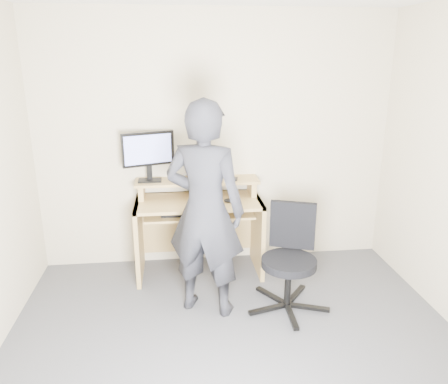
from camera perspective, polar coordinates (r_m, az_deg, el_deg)
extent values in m
plane|color=#505155|center=(3.27, 2.32, -21.90)|extent=(3.50, 3.50, 0.00)
cube|color=beige|center=(4.34, -1.05, 6.56)|extent=(3.50, 0.02, 2.50)
cube|color=tan|center=(4.31, -11.02, -6.07)|extent=(0.04, 0.60, 0.75)
cube|color=tan|center=(4.37, 4.39, -5.45)|extent=(0.04, 0.60, 0.75)
cube|color=tan|center=(4.17, -3.35, -1.26)|extent=(1.20, 0.60, 0.03)
cube|color=tan|center=(4.13, -3.26, -2.87)|extent=(1.02, 0.38, 0.02)
cube|color=tan|center=(4.29, -10.70, 0.27)|extent=(0.05, 0.28, 0.15)
cube|color=tan|center=(4.35, 3.64, 0.76)|extent=(0.05, 0.28, 0.15)
cube|color=tan|center=(4.26, -3.51, 1.45)|extent=(1.20, 0.30, 0.02)
cube|color=tan|center=(4.54, -3.49, -3.81)|extent=(1.20, 0.03, 0.65)
cube|color=black|center=(4.26, -9.65, 1.51)|extent=(0.22, 0.14, 0.02)
cube|color=black|center=(4.26, -9.70, 2.59)|extent=(0.05, 0.04, 0.14)
cube|color=black|center=(4.19, -9.87, 5.56)|extent=(0.49, 0.20, 0.32)
cube|color=#93A0FF|center=(4.17, -9.89, 5.50)|extent=(0.43, 0.16, 0.27)
cube|color=black|center=(4.27, -4.00, 3.02)|extent=(0.07, 0.13, 0.20)
cylinder|color=#B7B7BC|center=(4.25, -3.26, 2.89)|extent=(0.10, 0.10, 0.19)
cube|color=black|center=(4.26, 1.31, 1.72)|extent=(0.09, 0.14, 0.01)
cube|color=black|center=(4.18, -5.98, 1.48)|extent=(0.06, 0.05, 0.03)
torus|color=silver|center=(4.31, -4.65, 1.88)|extent=(0.16, 0.16, 0.06)
cube|color=black|center=(4.10, -4.99, -2.64)|extent=(0.46, 0.18, 0.03)
ellipsoid|color=black|center=(4.09, 0.67, -1.12)|extent=(0.10, 0.07, 0.04)
cube|color=black|center=(3.88, 10.99, -14.56)|extent=(0.34, 0.16, 0.03)
cube|color=black|center=(4.03, 9.30, -13.11)|extent=(0.25, 0.30, 0.03)
cube|color=black|center=(3.99, 6.20, -13.32)|extent=(0.23, 0.32, 0.03)
cube|color=black|center=(3.81, 5.74, -14.95)|extent=(0.35, 0.14, 0.03)
cube|color=black|center=(3.74, 8.82, -15.80)|extent=(0.06, 0.35, 0.03)
cylinder|color=black|center=(3.79, 8.34, -11.85)|extent=(0.06, 0.06, 0.37)
cylinder|color=black|center=(3.70, 8.48, -9.12)|extent=(0.46, 0.46, 0.06)
cube|color=black|center=(3.77, 8.96, -4.28)|extent=(0.38, 0.19, 0.41)
imported|color=black|center=(3.49, -2.50, -2.41)|extent=(0.76, 0.64, 1.78)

